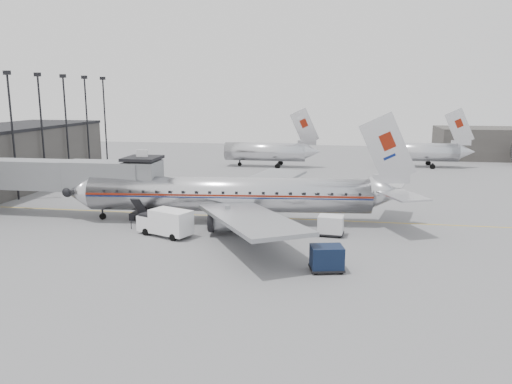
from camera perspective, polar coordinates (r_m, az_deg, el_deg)
ground at (r=46.73m, az=-4.09°, el=-4.57°), size 160.00×160.00×0.00m
apron_line at (r=51.85m, az=0.68°, el=-2.93°), size 60.00×0.15×0.01m
jet_bridge at (r=55.30m, az=-20.28°, el=1.68°), size 21.00×6.20×7.10m
floodlight_masts at (r=68.43m, az=-24.63°, el=6.61°), size 0.90×42.25×15.25m
distant_aircraft_near at (r=87.15m, az=1.16°, el=4.71°), size 16.39×3.20×10.26m
distant_aircraft_mid at (r=91.26m, az=17.97°, el=4.46°), size 16.39×3.20×10.26m
airliner at (r=49.64m, az=-2.31°, el=-0.30°), size 34.98×32.28×11.07m
service_van at (r=45.86m, az=-10.33°, el=-3.37°), size 5.57×3.85×2.45m
baggage_cart_navy at (r=36.77m, az=8.09°, el=-7.47°), size 2.74×2.31×1.89m
baggage_cart_white at (r=45.74m, az=8.53°, el=-3.76°), size 2.49×1.99×1.83m
ramp_worker at (r=50.75m, az=-9.49°, el=-2.31°), size 0.82×0.71×1.90m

